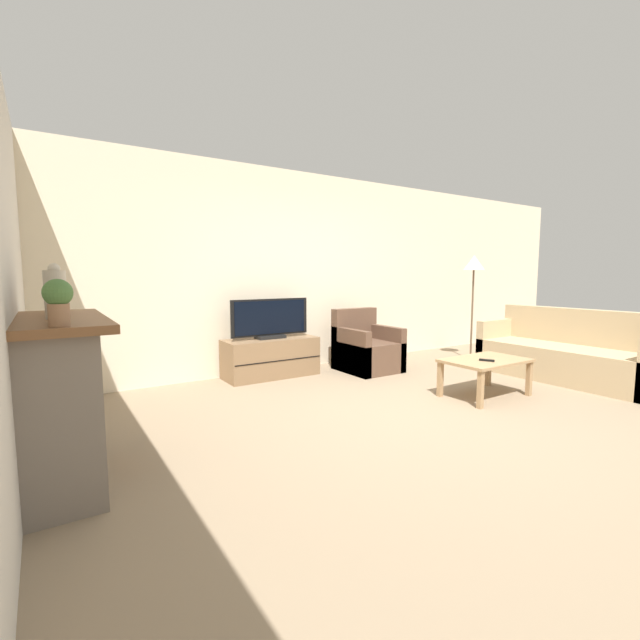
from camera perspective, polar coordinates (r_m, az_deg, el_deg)
name	(u,v)px	position (r m, az deg, el deg)	size (l,w,h in m)	color
ground_plane	(427,418)	(4.13, 14.04, -12.54)	(24.00, 24.00, 0.00)	#89755B
wall_back	(291,271)	(5.93, -3.90, 6.50)	(12.00, 0.06, 2.70)	beige
fireplace	(59,398)	(3.19, -31.47, -8.91)	(0.52, 1.29, 1.04)	slate
mantel_vase_left	(58,308)	(2.71, -31.57, 1.37)	(0.09, 0.09, 0.18)	#385670
mantel_vase_centre_left	(55,293)	(3.00, -31.80, 3.08)	(0.12, 0.12, 0.33)	beige
mantel_vase_right	(54,294)	(3.48, -31.97, 2.98)	(0.10, 0.10, 0.28)	beige
mantel_clock	(55,304)	(3.23, -31.80, 1.82)	(0.08, 0.11, 0.15)	brown
potted_plant	(58,299)	(2.55, -31.54, 2.36)	(0.14, 0.14, 0.24)	#936B4C
tv_stand	(271,357)	(5.54, -6.58, -4.99)	(1.20, 0.49, 0.49)	brown
tv	(270,320)	(5.46, -6.63, -0.02)	(1.06, 0.18, 0.51)	black
armchair	(366,350)	(5.89, 6.19, -4.02)	(0.70, 0.76, 0.83)	brown
coffee_table	(485,364)	(4.94, 21.19, -5.49)	(0.91, 0.58, 0.40)	#A37F56
remote	(487,360)	(4.82, 21.35, -5.02)	(0.11, 0.15, 0.02)	black
couch	(567,356)	(6.19, 30.11, -4.17)	(0.80, 2.03, 0.87)	tan
floor_lamp	(474,270)	(6.89, 19.81, 6.25)	(0.32, 0.32, 1.59)	black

